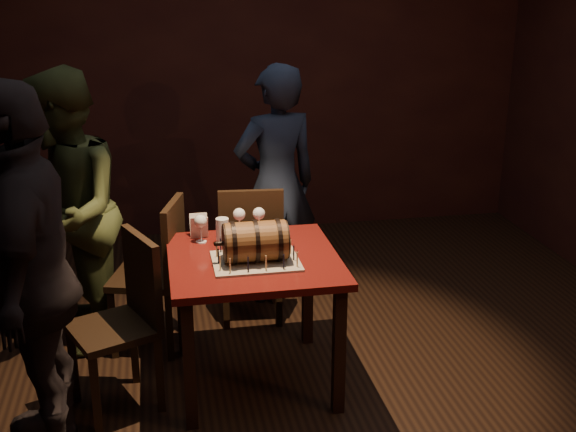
{
  "coord_description": "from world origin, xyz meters",
  "views": [
    {
      "loc": [
        -0.68,
        -3.53,
        2.2
      ],
      "look_at": [
        -0.0,
        0.05,
        0.95
      ],
      "focal_mm": 45.0,
      "sensor_mm": 36.0,
      "label": 1
    }
  ],
  "objects_px": {
    "chair_left_rear": "(159,267)",
    "chair_back": "(251,247)",
    "wine_glass_left": "(201,222)",
    "person_left_rear": "(67,213)",
    "person_left_front": "(32,279)",
    "chair_left_front": "(126,313)",
    "pub_table": "(254,276)",
    "wine_glass_right": "(259,215)",
    "wine_glass_mid": "(239,216)",
    "pint_of_ale": "(222,232)",
    "barrel_cake": "(255,241)",
    "person_back": "(276,185)"
  },
  "relations": [
    {
      "from": "chair_left_front",
      "to": "person_left_rear",
      "type": "distance_m",
      "value": 0.87
    },
    {
      "from": "pub_table",
      "to": "chair_back",
      "type": "height_order",
      "value": "chair_back"
    },
    {
      "from": "wine_glass_mid",
      "to": "wine_glass_right",
      "type": "xyz_separation_m",
      "value": [
        0.11,
        -0.01,
        0.0
      ]
    },
    {
      "from": "wine_glass_left",
      "to": "person_back",
      "type": "relative_size",
      "value": 0.1
    },
    {
      "from": "wine_glass_left",
      "to": "person_left_front",
      "type": "relative_size",
      "value": 0.09
    },
    {
      "from": "chair_left_front",
      "to": "barrel_cake",
      "type": "bearing_deg",
      "value": 0.6
    },
    {
      "from": "pint_of_ale",
      "to": "chair_left_front",
      "type": "height_order",
      "value": "chair_left_front"
    },
    {
      "from": "person_back",
      "to": "person_left_rear",
      "type": "distance_m",
      "value": 1.39
    },
    {
      "from": "wine_glass_left",
      "to": "pub_table",
      "type": "bearing_deg",
      "value": -46.16
    },
    {
      "from": "pint_of_ale",
      "to": "barrel_cake",
      "type": "bearing_deg",
      "value": -64.46
    },
    {
      "from": "chair_left_front",
      "to": "person_back",
      "type": "bearing_deg",
      "value": 49.58
    },
    {
      "from": "wine_glass_right",
      "to": "wine_glass_left",
      "type": "bearing_deg",
      "value": -168.16
    },
    {
      "from": "wine_glass_right",
      "to": "chair_back",
      "type": "xyz_separation_m",
      "value": [
        0.0,
        0.38,
        -0.35
      ]
    },
    {
      "from": "pub_table",
      "to": "person_left_rear",
      "type": "relative_size",
      "value": 0.53
    },
    {
      "from": "wine_glass_left",
      "to": "person_back",
      "type": "xyz_separation_m",
      "value": [
        0.57,
        0.81,
        -0.05
      ]
    },
    {
      "from": "chair_back",
      "to": "person_left_front",
      "type": "xyz_separation_m",
      "value": [
        -1.14,
        -1.14,
        0.37
      ]
    },
    {
      "from": "barrel_cake",
      "to": "wine_glass_right",
      "type": "distance_m",
      "value": 0.43
    },
    {
      "from": "chair_left_front",
      "to": "person_left_rear",
      "type": "bearing_deg",
      "value": 114.71
    },
    {
      "from": "chair_left_front",
      "to": "person_left_rear",
      "type": "xyz_separation_m",
      "value": [
        -0.34,
        0.73,
        0.32
      ]
    },
    {
      "from": "barrel_cake",
      "to": "pint_of_ale",
      "type": "distance_m",
      "value": 0.33
    },
    {
      "from": "wine_glass_mid",
      "to": "pub_table",
      "type": "bearing_deg",
      "value": -84.82
    },
    {
      "from": "wine_glass_right",
      "to": "person_left_rear",
      "type": "xyz_separation_m",
      "value": [
        -1.1,
        0.31,
        -0.02
      ]
    },
    {
      "from": "wine_glass_left",
      "to": "chair_left_rear",
      "type": "bearing_deg",
      "value": 136.39
    },
    {
      "from": "pint_of_ale",
      "to": "person_left_rear",
      "type": "relative_size",
      "value": 0.09
    },
    {
      "from": "person_left_rear",
      "to": "chair_left_rear",
      "type": "bearing_deg",
      "value": 69.09
    },
    {
      "from": "wine_glass_right",
      "to": "pint_of_ale",
      "type": "relative_size",
      "value": 1.07
    },
    {
      "from": "barrel_cake",
      "to": "pub_table",
      "type": "bearing_deg",
      "value": 90.12
    },
    {
      "from": "chair_left_front",
      "to": "pint_of_ale",
      "type": "bearing_deg",
      "value": 29.51
    },
    {
      "from": "barrel_cake",
      "to": "chair_left_front",
      "type": "distance_m",
      "value": 0.76
    },
    {
      "from": "chair_back",
      "to": "chair_left_front",
      "type": "bearing_deg",
      "value": -133.34
    },
    {
      "from": "wine_glass_mid",
      "to": "person_left_rear",
      "type": "distance_m",
      "value": 1.03
    },
    {
      "from": "barrel_cake",
      "to": "person_back",
      "type": "xyz_separation_m",
      "value": [
        0.31,
        1.15,
        -0.05
      ]
    },
    {
      "from": "pub_table",
      "to": "barrel_cake",
      "type": "distance_m",
      "value": 0.24
    },
    {
      "from": "chair_left_front",
      "to": "wine_glass_mid",
      "type": "bearing_deg",
      "value": 33.77
    },
    {
      "from": "wine_glass_mid",
      "to": "pint_of_ale",
      "type": "distance_m",
      "value": 0.18
    },
    {
      "from": "wine_glass_right",
      "to": "person_left_rear",
      "type": "height_order",
      "value": "person_left_rear"
    },
    {
      "from": "person_left_rear",
      "to": "pub_table",
      "type": "bearing_deg",
      "value": 52.48
    },
    {
      "from": "wine_glass_mid",
      "to": "person_back",
      "type": "relative_size",
      "value": 0.1
    },
    {
      "from": "wine_glass_right",
      "to": "chair_left_rear",
      "type": "relative_size",
      "value": 0.17
    },
    {
      "from": "wine_glass_right",
      "to": "chair_left_rear",
      "type": "distance_m",
      "value": 0.69
    },
    {
      "from": "chair_back",
      "to": "person_back",
      "type": "bearing_deg",
      "value": 57.3
    },
    {
      "from": "pub_table",
      "to": "wine_glass_mid",
      "type": "height_order",
      "value": "wine_glass_mid"
    },
    {
      "from": "wine_glass_right",
      "to": "person_left_rear",
      "type": "bearing_deg",
      "value": 164.4
    },
    {
      "from": "chair_left_rear",
      "to": "chair_back",
      "type": "bearing_deg",
      "value": 20.83
    },
    {
      "from": "wine_glass_left",
      "to": "person_left_rear",
      "type": "height_order",
      "value": "person_left_rear"
    },
    {
      "from": "wine_glass_left",
      "to": "wine_glass_right",
      "type": "relative_size",
      "value": 1.0
    },
    {
      "from": "wine_glass_right",
      "to": "person_back",
      "type": "height_order",
      "value": "person_back"
    },
    {
      "from": "chair_left_front",
      "to": "pub_table",
      "type": "bearing_deg",
      "value": 7.16
    },
    {
      "from": "pint_of_ale",
      "to": "chair_left_rear",
      "type": "distance_m",
      "value": 0.55
    },
    {
      "from": "pub_table",
      "to": "chair_back",
      "type": "relative_size",
      "value": 0.97
    }
  ]
}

